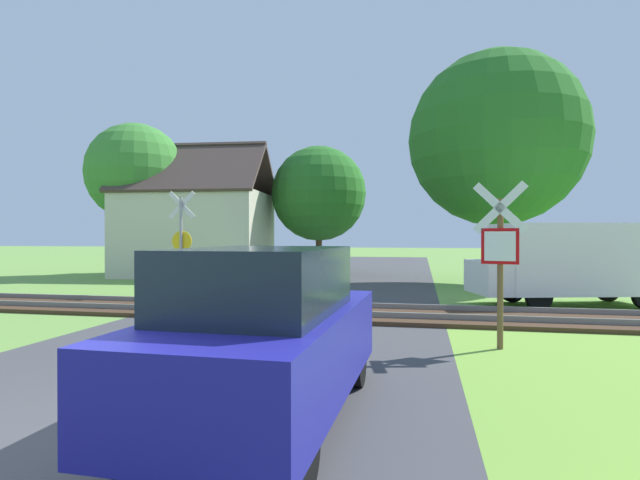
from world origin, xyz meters
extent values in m
plane|color=#6B9942|center=(0.00, 0.00, 0.00)|extent=(160.00, 160.00, 0.00)
cube|color=#424244|center=(0.00, 2.00, 0.00)|extent=(7.23, 80.00, 0.01)
cube|color=#422D1E|center=(0.00, 7.81, 0.05)|extent=(60.00, 2.60, 0.10)
cube|color=slate|center=(0.00, 8.53, 0.16)|extent=(60.00, 0.08, 0.12)
cube|color=slate|center=(0.00, 7.10, 0.16)|extent=(60.00, 0.08, 0.12)
cylinder|color=brown|center=(4.40, 4.79, 1.26)|extent=(0.10, 0.10, 2.52)
cube|color=red|center=(4.39, 4.73, 1.73)|extent=(0.59, 0.17, 0.60)
cube|color=white|center=(4.38, 4.71, 1.73)|extent=(0.48, 0.12, 0.49)
cube|color=white|center=(4.39, 4.73, 2.37)|extent=(0.86, 0.23, 0.88)
cube|color=white|center=(4.39, 4.73, 2.37)|extent=(0.86, 0.23, 0.88)
cylinder|color=#9E9EA5|center=(-4.14, 10.17, 1.55)|extent=(0.09, 0.09, 3.11)
cube|color=white|center=(-4.14, 10.23, 2.86)|extent=(0.88, 0.06, 0.88)
cube|color=white|center=(-4.14, 10.23, 2.86)|extent=(0.88, 0.06, 0.88)
cylinder|color=yellow|center=(-4.14, 10.23, 1.75)|extent=(0.64, 0.05, 0.64)
cube|color=beige|center=(-7.58, 18.54, 1.99)|extent=(6.95, 5.66, 3.99)
cube|color=#473833|center=(-7.47, 17.26, 5.13)|extent=(7.09, 3.49, 2.63)
cube|color=#473833|center=(-7.68, 19.82, 5.13)|extent=(7.09, 3.49, 2.63)
cube|color=brown|center=(-5.78, 18.69, 5.33)|extent=(0.54, 0.54, 1.10)
cylinder|color=#513823|center=(5.98, 16.46, 1.58)|extent=(0.30, 0.30, 3.16)
sphere|color=#286B23|center=(5.98, 16.46, 5.70)|extent=(6.79, 6.79, 6.79)
cylinder|color=#513823|center=(-10.47, 17.90, 1.62)|extent=(0.30, 0.30, 3.24)
sphere|color=#3D8433|center=(-10.47, 17.90, 5.00)|extent=(4.70, 4.70, 4.70)
cylinder|color=#513823|center=(-1.95, 20.60, 1.13)|extent=(0.31, 0.31, 2.27)
sphere|color=#286B23|center=(-1.95, 20.60, 4.05)|extent=(4.76, 4.76, 4.76)
cube|color=white|center=(7.25, 10.77, 1.29)|extent=(4.55, 2.91, 1.90)
cube|color=white|center=(4.88, 10.15, 0.79)|extent=(1.14, 1.92, 0.90)
cube|color=#19232D|center=(5.24, 10.24, 1.62)|extent=(0.45, 1.57, 0.85)
cube|color=navy|center=(7.01, 11.70, 0.96)|extent=(3.66, 0.97, 0.16)
cylinder|color=black|center=(5.67, 11.16, 0.34)|extent=(0.70, 0.35, 0.68)
cylinder|color=black|center=(6.07, 9.66, 0.34)|extent=(0.70, 0.35, 0.68)
cylinder|color=black|center=(8.43, 11.89, 0.34)|extent=(0.70, 0.35, 0.68)
cube|color=navy|center=(1.57, 0.92, 0.72)|extent=(1.74, 4.04, 0.84)
cube|color=#19232D|center=(1.56, 0.72, 1.46)|extent=(1.45, 2.23, 0.64)
cylinder|color=black|center=(2.30, 2.26, 0.30)|extent=(0.20, 0.60, 0.60)
cylinder|color=black|center=(0.90, 2.30, 0.30)|extent=(0.20, 0.60, 0.60)
cylinder|color=black|center=(2.23, -0.46, 0.30)|extent=(0.20, 0.60, 0.60)
cylinder|color=black|center=(0.83, -0.42, 0.30)|extent=(0.20, 0.60, 0.60)
camera|label=1|loc=(3.10, -3.99, 1.89)|focal=28.00mm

